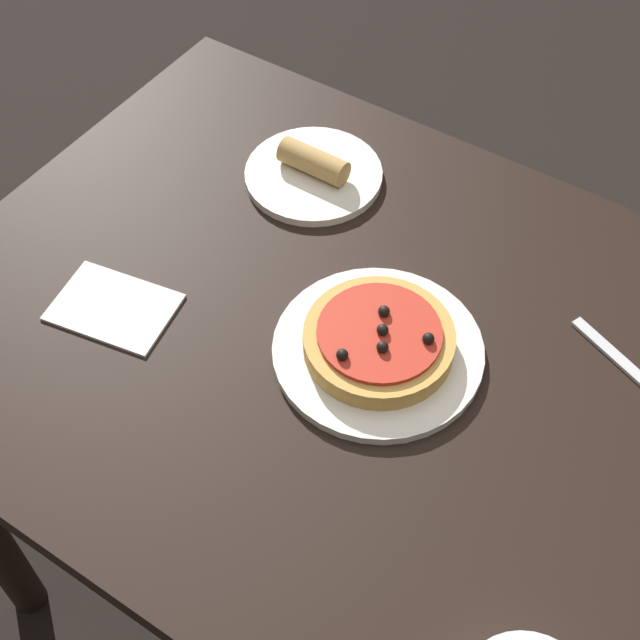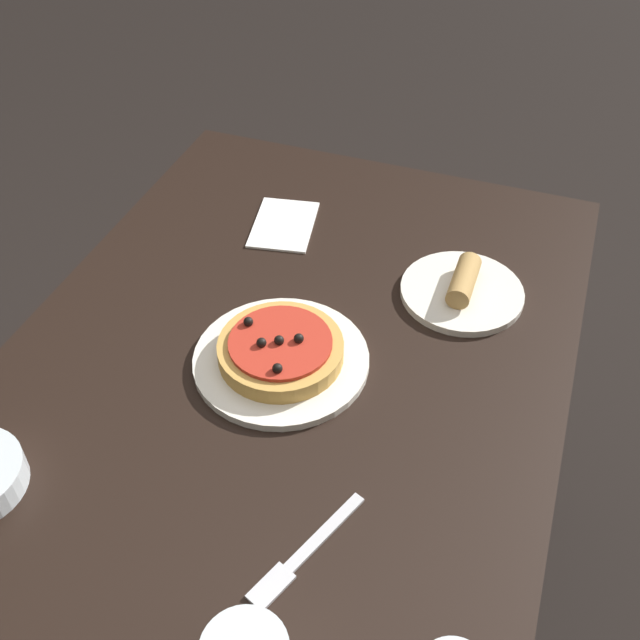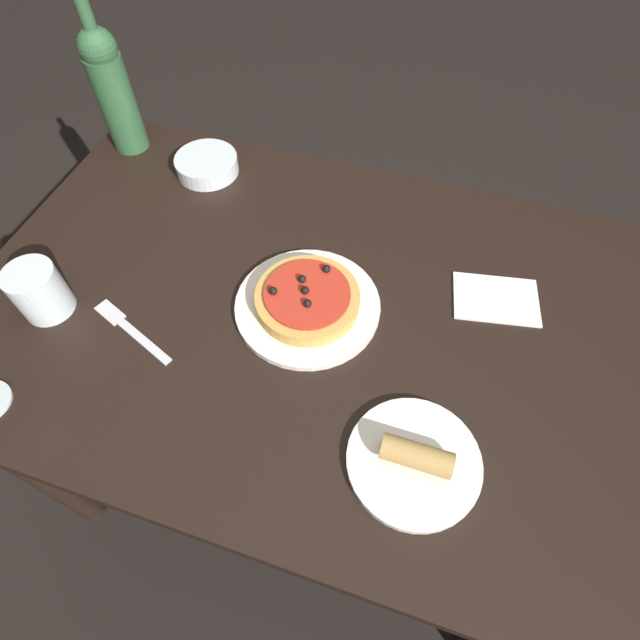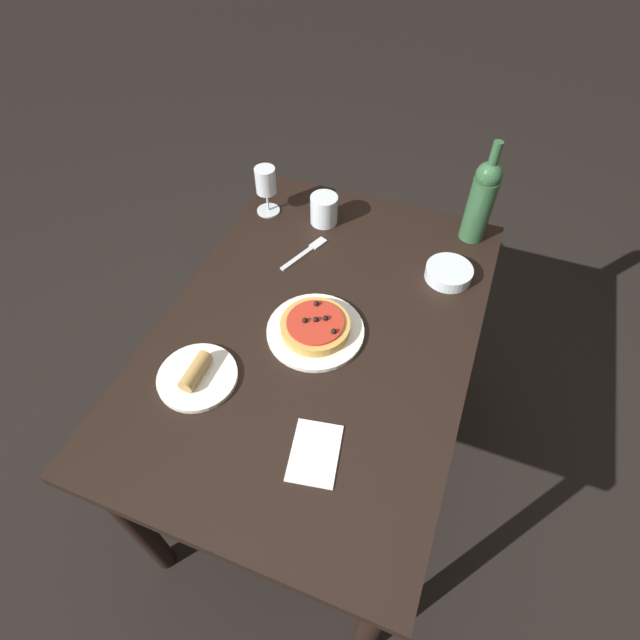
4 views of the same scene
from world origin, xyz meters
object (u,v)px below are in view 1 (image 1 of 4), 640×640
(dinner_plate, at_px, (379,349))
(side_plate, at_px, (314,172))
(pizza, at_px, (380,338))
(dining_table, at_px, (384,411))
(fork, at_px, (639,378))

(dinner_plate, bearing_deg, side_plate, -42.06)
(pizza, height_order, side_plate, pizza)
(dinner_plate, bearing_deg, pizza, 134.98)
(dining_table, distance_m, dinner_plate, 0.12)
(dining_table, bearing_deg, pizza, -10.44)
(fork, distance_m, side_plate, 0.51)
(pizza, relative_size, side_plate, 0.93)
(dinner_plate, height_order, side_plate, side_plate)
(pizza, height_order, fork, pizza)
(dinner_plate, relative_size, pizza, 1.41)
(dining_table, height_order, pizza, pizza)
(dining_table, relative_size, dinner_plate, 4.63)
(dining_table, bearing_deg, side_plate, -40.55)
(dining_table, bearing_deg, fork, -152.30)
(dining_table, xyz_separation_m, pizza, (0.02, -0.00, 0.14))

